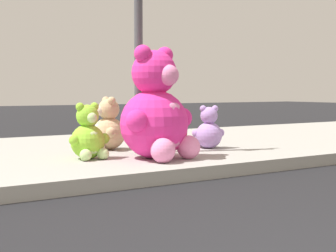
# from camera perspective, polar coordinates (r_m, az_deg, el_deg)

# --- Properties ---
(sidewalk) EXTENTS (28.00, 4.40, 0.15)m
(sidewalk) POSITION_cam_1_polar(r_m,az_deg,el_deg) (6.82, -14.04, -3.47)
(sidewalk) COLOR #9E9B93
(sidewalk) RESTS_ON ground_plane
(sign_pole) EXTENTS (0.56, 0.11, 3.20)m
(sign_pole) POSITION_cam_1_polar(r_m,az_deg,el_deg) (6.48, -3.41, 11.98)
(sign_pole) COLOR #4C4C51
(sign_pole) RESTS_ON sidewalk
(plush_pink_large) EXTENTS (1.00, 0.94, 1.33)m
(plush_pink_large) POSITION_cam_1_polar(r_m,az_deg,el_deg) (5.87, -1.31, 1.42)
(plush_pink_large) COLOR #F22D93
(plush_pink_large) RESTS_ON sidewalk
(plush_red) EXTENTS (0.49, 0.45, 0.64)m
(plush_red) POSITION_cam_1_polar(r_m,az_deg,el_deg) (7.08, 0.53, -0.37)
(plush_red) COLOR red
(plush_red) RESTS_ON sidewalk
(plush_lime) EXTENTS (0.52, 0.45, 0.67)m
(plush_lime) POSITION_cam_1_polar(r_m,az_deg,el_deg) (5.93, -9.12, -1.19)
(plush_lime) COLOR #8CD133
(plush_lime) RESTS_ON sidewalk
(plush_tan) EXTENTS (0.49, 0.56, 0.73)m
(plush_tan) POSITION_cam_1_polar(r_m,az_deg,el_deg) (6.81, -6.96, -0.29)
(plush_tan) COLOR tan
(plush_tan) RESTS_ON sidewalk
(plush_lavender) EXTENTS (0.43, 0.43, 0.60)m
(plush_lavender) POSITION_cam_1_polar(r_m,az_deg,el_deg) (6.97, 4.68, -0.58)
(plush_lavender) COLOR #B28CD8
(plush_lavender) RESTS_ON sidewalk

